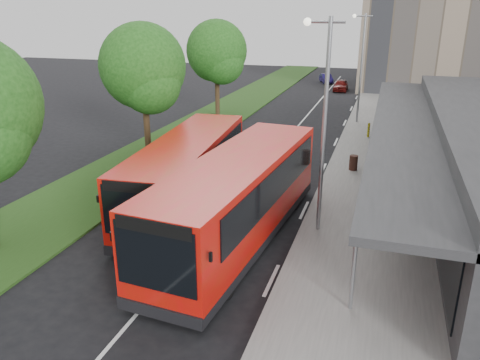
# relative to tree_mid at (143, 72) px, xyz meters

# --- Properties ---
(ground) EXTENTS (120.00, 120.00, 0.00)m
(ground) POSITION_rel_tree_mid_xyz_m (7.01, -9.05, -5.04)
(ground) COLOR black
(ground) RESTS_ON ground
(pavement) EXTENTS (5.00, 80.00, 0.15)m
(pavement) POSITION_rel_tree_mid_xyz_m (13.01, 10.95, -4.97)
(pavement) COLOR slate
(pavement) RESTS_ON ground
(grass_verge) EXTENTS (5.00, 80.00, 0.10)m
(grass_verge) POSITION_rel_tree_mid_xyz_m (0.01, 10.95, -4.99)
(grass_verge) COLOR #214215
(grass_verge) RESTS_ON ground
(lane_centre_line) EXTENTS (0.12, 70.00, 0.01)m
(lane_centre_line) POSITION_rel_tree_mid_xyz_m (7.01, 5.95, -5.04)
(lane_centre_line) COLOR silver
(lane_centre_line) RESTS_ON ground
(kerb_dashes) EXTENTS (0.12, 56.00, 0.01)m
(kerb_dashes) POSITION_rel_tree_mid_xyz_m (10.31, 9.95, -5.04)
(kerb_dashes) COLOR silver
(kerb_dashes) RESTS_ON ground
(office_block) EXTENTS (22.00, 12.00, 18.00)m
(office_block) POSITION_rel_tree_mid_xyz_m (21.01, 32.95, 3.96)
(office_block) COLOR gray
(office_block) RESTS_ON ground
(tree_mid) EXTENTS (4.86, 4.86, 7.81)m
(tree_mid) POSITION_rel_tree_mid_xyz_m (0.00, 0.00, 0.00)
(tree_mid) COLOR #382716
(tree_mid) RESTS_ON ground
(tree_far) EXTENTS (4.82, 4.82, 7.75)m
(tree_far) POSITION_rel_tree_mid_xyz_m (0.00, 12.00, -0.04)
(tree_far) COLOR #382716
(tree_far) RESTS_ON ground
(lamp_post_near) EXTENTS (1.44, 0.28, 8.00)m
(lamp_post_near) POSITION_rel_tree_mid_xyz_m (11.13, -7.05, -0.33)
(lamp_post_near) COLOR gray
(lamp_post_near) RESTS_ON pavement
(lamp_post_far) EXTENTS (1.44, 0.28, 8.00)m
(lamp_post_far) POSITION_rel_tree_mid_xyz_m (11.13, 12.95, -0.33)
(lamp_post_far) COLOR gray
(lamp_post_far) RESTS_ON pavement
(bus_main) EXTENTS (3.88, 11.73, 3.27)m
(bus_main) POSITION_rel_tree_mid_xyz_m (8.38, -8.60, -3.37)
(bus_main) COLOR red
(bus_main) RESTS_ON ground
(bus_second) EXTENTS (3.62, 11.02, 3.07)m
(bus_second) POSITION_rel_tree_mid_xyz_m (5.22, -6.10, -3.47)
(bus_second) COLOR red
(bus_second) RESTS_ON ground
(litter_bin) EXTENTS (0.56, 0.56, 0.81)m
(litter_bin) POSITION_rel_tree_mid_xyz_m (11.93, 0.85, -4.49)
(litter_bin) COLOR #361D16
(litter_bin) RESTS_ON pavement
(bollard) EXTENTS (0.16, 0.16, 0.97)m
(bollard) POSITION_rel_tree_mid_xyz_m (12.32, 8.37, -4.41)
(bollard) COLOR #FFEF0D
(bollard) RESTS_ON pavement
(car_near) EXTENTS (1.54, 3.68, 1.24)m
(car_near) POSITION_rel_tree_mid_xyz_m (8.28, 28.64, -4.42)
(car_near) COLOR #520D0B
(car_near) RESTS_ON ground
(car_far) EXTENTS (2.15, 3.39, 1.06)m
(car_far) POSITION_rel_tree_mid_xyz_m (5.94, 34.36, -4.52)
(car_far) COLOR navy
(car_far) RESTS_ON ground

